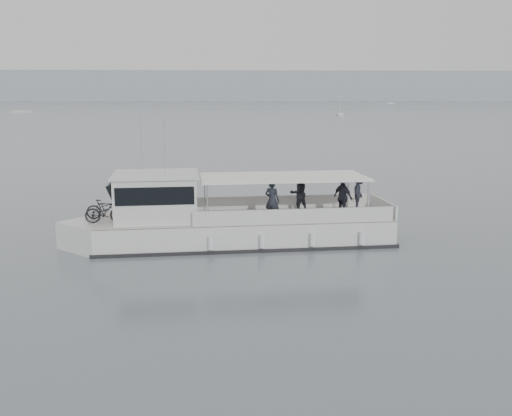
{
  "coord_description": "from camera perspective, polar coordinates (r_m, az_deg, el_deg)",
  "views": [
    {
      "loc": [
        -0.87,
        -22.77,
        6.63
      ],
      "look_at": [
        0.24,
        2.27,
        1.6
      ],
      "focal_mm": 40.0,
      "sensor_mm": 36.0,
      "label": 1
    }
  ],
  "objects": [
    {
      "name": "moored_fleet",
      "position": [
        226.48,
        -11.35,
        9.54
      ],
      "size": [
        423.69,
        328.45,
        9.51
      ],
      "color": "silver",
      "rests_on": "ground"
    },
    {
      "name": "tour_boat",
      "position": [
        25.56,
        -4.0,
        -1.35
      ],
      "size": [
        14.95,
        4.69,
        6.22
      ],
      "rotation": [
        0.0,
        0.0,
        0.08
      ],
      "color": "silver",
      "rests_on": "ground"
    },
    {
      "name": "ground",
      "position": [
        23.73,
        -0.34,
        -4.88
      ],
      "size": [
        1400.0,
        1400.0,
        0.0
      ],
      "primitive_type": "plane",
      "color": "slate",
      "rests_on": "ground"
    },
    {
      "name": "headland",
      "position": [
        582.81,
        -2.5,
        12.06
      ],
      "size": [
        1400.0,
        90.0,
        28.0
      ],
      "primitive_type": "cube",
      "color": "#939EA8",
      "rests_on": "ground"
    }
  ]
}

